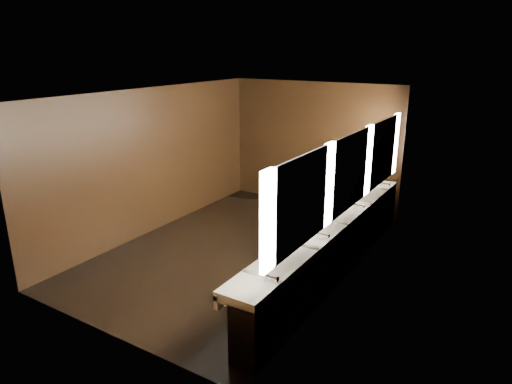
% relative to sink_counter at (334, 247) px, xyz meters
% --- Properties ---
extents(floor, '(6.00, 6.00, 0.00)m').
position_rel_sink_counter_xyz_m(floor, '(-1.79, 0.00, -0.50)').
color(floor, black).
rests_on(floor, ground).
extents(ceiling, '(4.00, 6.00, 0.02)m').
position_rel_sink_counter_xyz_m(ceiling, '(-1.79, 0.00, 2.30)').
color(ceiling, '#2D2D2B').
rests_on(ceiling, wall_back).
extents(wall_back, '(4.00, 0.02, 2.80)m').
position_rel_sink_counter_xyz_m(wall_back, '(-1.79, 3.00, 0.90)').
color(wall_back, black).
rests_on(wall_back, floor).
extents(wall_front, '(4.00, 0.02, 2.80)m').
position_rel_sink_counter_xyz_m(wall_front, '(-1.79, -3.00, 0.90)').
color(wall_front, black).
rests_on(wall_front, floor).
extents(wall_left, '(0.02, 6.00, 2.80)m').
position_rel_sink_counter_xyz_m(wall_left, '(-3.79, 0.00, 0.90)').
color(wall_left, black).
rests_on(wall_left, floor).
extents(wall_right, '(0.02, 6.00, 2.80)m').
position_rel_sink_counter_xyz_m(wall_right, '(0.21, 0.00, 0.90)').
color(wall_right, black).
rests_on(wall_right, floor).
extents(sink_counter, '(0.55, 5.40, 1.01)m').
position_rel_sink_counter_xyz_m(sink_counter, '(0.00, 0.00, 0.00)').
color(sink_counter, black).
rests_on(sink_counter, floor).
extents(mirror_band, '(0.06, 5.03, 1.15)m').
position_rel_sink_counter_xyz_m(mirror_band, '(0.19, -0.00, 1.25)').
color(mirror_band, white).
rests_on(mirror_band, wall_right).
extents(person, '(0.46, 0.62, 1.56)m').
position_rel_sink_counter_xyz_m(person, '(-0.71, -0.17, 0.28)').
color(person, '#7F9FBD').
rests_on(person, floor).
extents(trash_bin, '(0.42, 0.42, 0.52)m').
position_rel_sink_counter_xyz_m(trash_bin, '(-0.22, -1.66, -0.24)').
color(trash_bin, black).
rests_on(trash_bin, floor).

